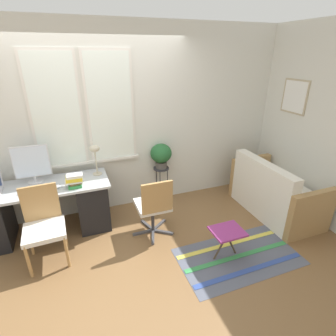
{
  "coord_description": "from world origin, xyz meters",
  "views": [
    {
      "loc": [
        -0.38,
        -3.03,
        2.3
      ],
      "look_at": [
        0.81,
        0.16,
        0.78
      ],
      "focal_mm": 28.0,
      "sensor_mm": 36.0,
      "label": 1
    }
  ],
  "objects_px": {
    "book_stack": "(74,180)",
    "mouse": "(58,187)",
    "office_chair_swivel": "(154,206)",
    "desk_chair_wooden": "(44,224)",
    "folding_stool": "(227,233)",
    "desk_lamp": "(95,152)",
    "couch_loveseat": "(274,195)",
    "keyboard": "(34,190)",
    "plant_stand": "(161,172)",
    "potted_plant": "(161,154)",
    "monitor": "(32,164)"
  },
  "relations": [
    {
      "from": "keyboard",
      "to": "desk_chair_wooden",
      "type": "height_order",
      "value": "desk_chair_wooden"
    },
    {
      "from": "monitor",
      "to": "couch_loveseat",
      "type": "relative_size",
      "value": 0.36
    },
    {
      "from": "monitor",
      "to": "plant_stand",
      "type": "xyz_separation_m",
      "value": [
        1.79,
        0.12,
        -0.46
      ]
    },
    {
      "from": "monitor",
      "to": "desk_lamp",
      "type": "height_order",
      "value": "monitor"
    },
    {
      "from": "desk_lamp",
      "to": "couch_loveseat",
      "type": "bearing_deg",
      "value": -17.02
    },
    {
      "from": "book_stack",
      "to": "mouse",
      "type": "bearing_deg",
      "value": 168.95
    },
    {
      "from": "folding_stool",
      "to": "office_chair_swivel",
      "type": "bearing_deg",
      "value": 133.89
    },
    {
      "from": "monitor",
      "to": "folding_stool",
      "type": "height_order",
      "value": "monitor"
    },
    {
      "from": "monitor",
      "to": "desk_chair_wooden",
      "type": "relative_size",
      "value": 0.56
    },
    {
      "from": "mouse",
      "to": "desk_lamp",
      "type": "bearing_deg",
      "value": 24.97
    },
    {
      "from": "mouse",
      "to": "book_stack",
      "type": "bearing_deg",
      "value": -11.05
    },
    {
      "from": "monitor",
      "to": "couch_loveseat",
      "type": "distance_m",
      "value": 3.44
    },
    {
      "from": "desk_lamp",
      "to": "plant_stand",
      "type": "relative_size",
      "value": 0.71
    },
    {
      "from": "potted_plant",
      "to": "book_stack",
      "type": "bearing_deg",
      "value": -161.49
    },
    {
      "from": "folding_stool",
      "to": "couch_loveseat",
      "type": "bearing_deg",
      "value": 26.52
    },
    {
      "from": "plant_stand",
      "to": "couch_loveseat",
      "type": "bearing_deg",
      "value": -31.62
    },
    {
      "from": "desk_chair_wooden",
      "to": "couch_loveseat",
      "type": "distance_m",
      "value": 3.21
    },
    {
      "from": "couch_loveseat",
      "to": "potted_plant",
      "type": "bearing_deg",
      "value": 58.38
    },
    {
      "from": "desk_lamp",
      "to": "keyboard",
      "type": "bearing_deg",
      "value": -164.78
    },
    {
      "from": "desk_chair_wooden",
      "to": "folding_stool",
      "type": "bearing_deg",
      "value": -23.23
    },
    {
      "from": "keyboard",
      "to": "folding_stool",
      "type": "distance_m",
      "value": 2.41
    },
    {
      "from": "mouse",
      "to": "office_chair_swivel",
      "type": "xyz_separation_m",
      "value": [
        1.13,
        -0.42,
        -0.28
      ]
    },
    {
      "from": "keyboard",
      "to": "desk_lamp",
      "type": "distance_m",
      "value": 0.88
    },
    {
      "from": "plant_stand",
      "to": "potted_plant",
      "type": "xyz_separation_m",
      "value": [
        0.0,
        0.0,
        0.3
      ]
    },
    {
      "from": "desk_lamp",
      "to": "office_chair_swivel",
      "type": "bearing_deg",
      "value": -46.86
    },
    {
      "from": "mouse",
      "to": "book_stack",
      "type": "distance_m",
      "value": 0.23
    },
    {
      "from": "couch_loveseat",
      "to": "keyboard",
      "type": "bearing_deg",
      "value": 80.52
    },
    {
      "from": "desk_lamp",
      "to": "potted_plant",
      "type": "relative_size",
      "value": 1.08
    },
    {
      "from": "office_chair_swivel",
      "to": "folding_stool",
      "type": "distance_m",
      "value": 0.99
    },
    {
      "from": "monitor",
      "to": "folding_stool",
      "type": "bearing_deg",
      "value": -33.76
    },
    {
      "from": "plant_stand",
      "to": "desk_lamp",
      "type": "bearing_deg",
      "value": -171.14
    },
    {
      "from": "desk_chair_wooden",
      "to": "plant_stand",
      "type": "height_order",
      "value": "desk_chair_wooden"
    },
    {
      "from": "keyboard",
      "to": "book_stack",
      "type": "height_order",
      "value": "book_stack"
    },
    {
      "from": "keyboard",
      "to": "folding_stool",
      "type": "xyz_separation_m",
      "value": [
        2.08,
        -1.15,
        -0.39
      ]
    },
    {
      "from": "mouse",
      "to": "couch_loveseat",
      "type": "distance_m",
      "value": 3.09
    },
    {
      "from": "monitor",
      "to": "desk_chair_wooden",
      "type": "xyz_separation_m",
      "value": [
        0.08,
        -0.65,
        -0.51
      ]
    },
    {
      "from": "plant_stand",
      "to": "folding_stool",
      "type": "height_order",
      "value": "plant_stand"
    },
    {
      "from": "mouse",
      "to": "desk_lamp",
      "type": "relative_size",
      "value": 0.17
    },
    {
      "from": "desk_chair_wooden",
      "to": "book_stack",
      "type": "bearing_deg",
      "value": 36.93
    },
    {
      "from": "office_chair_swivel",
      "to": "couch_loveseat",
      "type": "xyz_separation_m",
      "value": [
        1.88,
        -0.11,
        -0.16
      ]
    },
    {
      "from": "office_chair_swivel",
      "to": "folding_stool",
      "type": "xyz_separation_m",
      "value": [
        0.68,
        -0.71,
        -0.11
      ]
    },
    {
      "from": "couch_loveseat",
      "to": "office_chair_swivel",
      "type": "bearing_deg",
      "value": 86.74
    },
    {
      "from": "desk_lamp",
      "to": "folding_stool",
      "type": "bearing_deg",
      "value": -46.47
    },
    {
      "from": "monitor",
      "to": "mouse",
      "type": "height_order",
      "value": "monitor"
    },
    {
      "from": "desk_chair_wooden",
      "to": "folding_stool",
      "type": "distance_m",
      "value": 2.14
    },
    {
      "from": "mouse",
      "to": "office_chair_swivel",
      "type": "relative_size",
      "value": 0.09
    },
    {
      "from": "couch_loveseat",
      "to": "potted_plant",
      "type": "height_order",
      "value": "potted_plant"
    },
    {
      "from": "desk_chair_wooden",
      "to": "couch_loveseat",
      "type": "height_order",
      "value": "desk_chair_wooden"
    },
    {
      "from": "book_stack",
      "to": "desk_chair_wooden",
      "type": "bearing_deg",
      "value": -140.31
    },
    {
      "from": "plant_stand",
      "to": "book_stack",
      "type": "bearing_deg",
      "value": -161.49
    }
  ]
}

